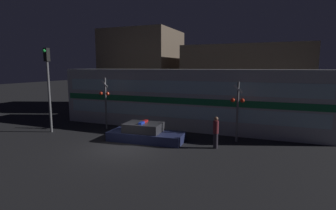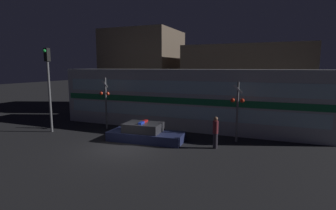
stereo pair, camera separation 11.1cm
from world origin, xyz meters
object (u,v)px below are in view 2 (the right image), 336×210
police_car (145,134)px  pedestrian (215,132)px  crossing_signal_near (237,108)px  traffic_light_corner (48,79)px  train (186,98)px

police_car → pedestrian: (4.38, 0.12, 0.49)m
pedestrian → crossing_signal_near: size_ratio=0.49×
traffic_light_corner → crossing_signal_near: bearing=10.7°
train → pedestrian: 5.70m
police_car → crossing_signal_near: (5.31, 1.89, 1.69)m
train → police_car: 5.07m
crossing_signal_near → traffic_light_corner: 12.87m
crossing_signal_near → traffic_light_corner: size_ratio=0.63×
crossing_signal_near → police_car: bearing=-160.4°
train → pedestrian: size_ratio=10.86×
train → crossing_signal_near: 5.00m
police_car → traffic_light_corner: size_ratio=0.82×
crossing_signal_near → train: bearing=146.8°
pedestrian → crossing_signal_near: (0.93, 1.77, 1.20)m
police_car → crossing_signal_near: crossing_signal_near is taller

